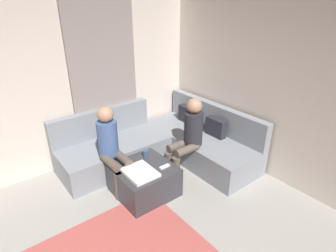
{
  "coord_description": "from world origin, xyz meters",
  "views": [
    {
      "loc": [
        1.15,
        -0.54,
        2.5
      ],
      "look_at": [
        -1.63,
        1.63,
        0.85
      ],
      "focal_mm": 29.56,
      "sensor_mm": 36.0,
      "label": 1
    }
  ],
  "objects_px": {
    "person_on_couch_side": "(112,146)",
    "ottoman": "(144,180)",
    "sectional_couch": "(163,144)",
    "person_on_couch_back": "(188,135)",
    "coffee_mug": "(145,153)",
    "game_remote": "(165,167)"
  },
  "relations": [
    {
      "from": "coffee_mug",
      "to": "person_on_couch_side",
      "type": "height_order",
      "value": "person_on_couch_side"
    },
    {
      "from": "sectional_couch",
      "to": "coffee_mug",
      "type": "xyz_separation_m",
      "value": [
        0.33,
        -0.57,
        0.19
      ]
    },
    {
      "from": "game_remote",
      "to": "person_on_couch_back",
      "type": "distance_m",
      "value": 0.65
    },
    {
      "from": "coffee_mug",
      "to": "game_remote",
      "type": "distance_m",
      "value": 0.4
    },
    {
      "from": "game_remote",
      "to": "coffee_mug",
      "type": "bearing_deg",
      "value": -174.29
    },
    {
      "from": "sectional_couch",
      "to": "person_on_couch_back",
      "type": "relative_size",
      "value": 2.12
    },
    {
      "from": "person_on_couch_back",
      "to": "person_on_couch_side",
      "type": "relative_size",
      "value": 1.0
    },
    {
      "from": "ottoman",
      "to": "game_remote",
      "type": "bearing_deg",
      "value": 50.71
    },
    {
      "from": "coffee_mug",
      "to": "person_on_couch_side",
      "type": "bearing_deg",
      "value": -113.74
    },
    {
      "from": "game_remote",
      "to": "person_on_couch_side",
      "type": "relative_size",
      "value": 0.12
    },
    {
      "from": "game_remote",
      "to": "person_on_couch_side",
      "type": "distance_m",
      "value": 0.78
    },
    {
      "from": "coffee_mug",
      "to": "person_on_couch_back",
      "type": "xyz_separation_m",
      "value": [
        0.22,
        0.62,
        0.19
      ]
    },
    {
      "from": "coffee_mug",
      "to": "game_remote",
      "type": "height_order",
      "value": "coffee_mug"
    },
    {
      "from": "person_on_couch_side",
      "to": "coffee_mug",
      "type": "bearing_deg",
      "value": 156.26
    },
    {
      "from": "game_remote",
      "to": "person_on_couch_side",
      "type": "bearing_deg",
      "value": -141.63
    },
    {
      "from": "person_on_couch_side",
      "to": "ottoman",
      "type": "bearing_deg",
      "value": 121.01
    },
    {
      "from": "game_remote",
      "to": "ottoman",
      "type": "bearing_deg",
      "value": -129.29
    },
    {
      "from": "sectional_couch",
      "to": "person_on_couch_side",
      "type": "xyz_separation_m",
      "value": [
        0.15,
        -0.99,
        0.38
      ]
    },
    {
      "from": "sectional_couch",
      "to": "coffee_mug",
      "type": "relative_size",
      "value": 26.84
    },
    {
      "from": "sectional_couch",
      "to": "ottoman",
      "type": "relative_size",
      "value": 3.36
    },
    {
      "from": "ottoman",
      "to": "coffee_mug",
      "type": "distance_m",
      "value": 0.38
    },
    {
      "from": "game_remote",
      "to": "person_on_couch_side",
      "type": "xyz_separation_m",
      "value": [
        -0.59,
        -0.46,
        0.23
      ]
    }
  ]
}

